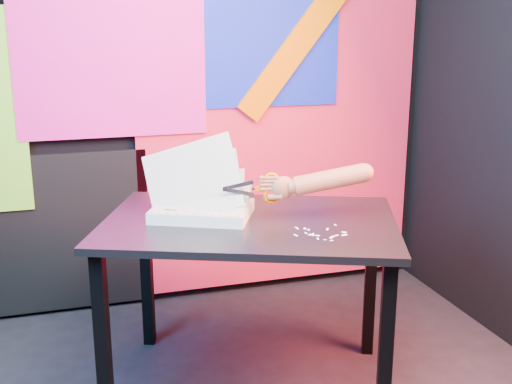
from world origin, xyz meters
name	(u,v)px	position (x,y,z in m)	size (l,w,h in m)	color
room	(235,82)	(0.00, 0.00, 1.35)	(3.01, 3.01, 2.71)	black
backdrop	(175,132)	(0.06, 1.46, 0.96)	(2.88, 0.05, 2.08)	red
work_table	(250,241)	(0.19, 0.50, 0.66)	(1.38, 1.16, 0.75)	black
printout_stack	(202,209)	(0.01, 0.60, 0.78)	(0.47, 0.42, 0.36)	beige
scissors	(267,188)	(0.26, 0.48, 0.88)	(0.23, 0.06, 0.13)	#B1BBD1
hand_forearm	(322,181)	(0.47, 0.43, 0.91)	(0.44, 0.14, 0.14)	#A24F38
paper_clippings	(320,233)	(0.40, 0.25, 0.75)	(0.20, 0.19, 0.00)	white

